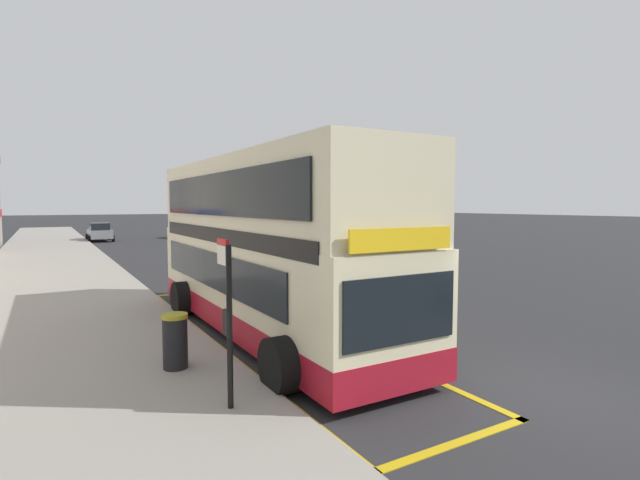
% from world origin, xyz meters
% --- Properties ---
extents(ground_plane, '(260.00, 260.00, 0.00)m').
position_xyz_m(ground_plane, '(0.00, 32.00, 0.00)').
color(ground_plane, '#28282B').
extents(pavement_near, '(6.00, 76.00, 0.14)m').
position_xyz_m(pavement_near, '(-7.00, 32.00, 0.07)').
color(pavement_near, gray).
rests_on(pavement_near, ground).
extents(double_decker_bus, '(3.25, 10.62, 4.40)m').
position_xyz_m(double_decker_bus, '(-2.46, 6.29, 2.06)').
color(double_decker_bus, beige).
rests_on(double_decker_bus, ground).
extents(bus_bay_markings, '(2.95, 13.04, 0.01)m').
position_xyz_m(bus_bay_markings, '(-2.52, 6.18, 0.01)').
color(bus_bay_markings, gold).
rests_on(bus_bay_markings, ground).
extents(bus_stop_sign, '(0.09, 0.51, 2.59)m').
position_xyz_m(bus_stop_sign, '(-4.90, 2.17, 1.68)').
color(bus_stop_sign, black).
rests_on(bus_stop_sign, pavement_near).
extents(parked_car_maroon_across, '(2.09, 4.20, 1.62)m').
position_xyz_m(parked_car_maroon_across, '(4.52, 18.24, 0.80)').
color(parked_car_maroon_across, maroon).
rests_on(parked_car_maroon_across, ground).
extents(parked_car_grey_ahead, '(2.09, 4.20, 1.62)m').
position_xyz_m(parked_car_grey_ahead, '(4.55, 41.42, 0.80)').
color(parked_car_grey_ahead, slate).
rests_on(parked_car_grey_ahead, ground).
extents(parked_car_grey_distant, '(2.09, 4.20, 1.62)m').
position_xyz_m(parked_car_grey_distant, '(-3.01, 41.42, 0.80)').
color(parked_car_grey_distant, slate).
rests_on(parked_car_grey_distant, ground).
extents(litter_bin, '(0.49, 0.49, 1.05)m').
position_xyz_m(litter_bin, '(-5.20, 4.32, 0.67)').
color(litter_bin, black).
rests_on(litter_bin, pavement_near).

